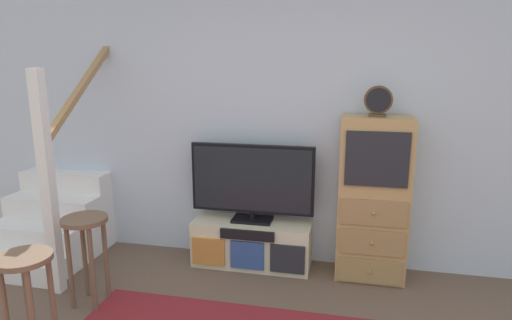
{
  "coord_description": "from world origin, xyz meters",
  "views": [
    {
      "loc": [
        0.52,
        -1.44,
        1.85
      ],
      "look_at": [
        -0.21,
        1.95,
        1.06
      ],
      "focal_mm": 30.54,
      "sensor_mm": 36.0,
      "label": 1
    }
  ],
  "objects_px": {
    "bar_stool_near": "(26,282)",
    "desk_clock": "(378,101)",
    "television": "(252,181)",
    "bar_stool_far": "(86,240)",
    "media_console": "(252,243)",
    "side_cabinet": "(373,200)"
  },
  "relations": [
    {
      "from": "television",
      "to": "desk_clock",
      "type": "bearing_deg",
      "value": -1.57
    },
    {
      "from": "television",
      "to": "bar_stool_far",
      "type": "xyz_separation_m",
      "value": [
        -1.08,
        -0.92,
        -0.28
      ]
    },
    {
      "from": "desk_clock",
      "to": "bar_stool_far",
      "type": "bearing_deg",
      "value": -157.18
    },
    {
      "from": "bar_stool_far",
      "to": "television",
      "type": "bearing_deg",
      "value": 40.47
    },
    {
      "from": "bar_stool_near",
      "to": "bar_stool_far",
      "type": "relative_size",
      "value": 0.98
    },
    {
      "from": "desk_clock",
      "to": "media_console",
      "type": "bearing_deg",
      "value": 179.74
    },
    {
      "from": "television",
      "to": "bar_stool_far",
      "type": "relative_size",
      "value": 1.58
    },
    {
      "from": "bar_stool_far",
      "to": "bar_stool_near",
      "type": "bearing_deg",
      "value": -90.31
    },
    {
      "from": "desk_clock",
      "to": "bar_stool_near",
      "type": "height_order",
      "value": "desk_clock"
    },
    {
      "from": "television",
      "to": "bar_stool_far",
      "type": "bearing_deg",
      "value": -139.53
    },
    {
      "from": "television",
      "to": "bar_stool_far",
      "type": "distance_m",
      "value": 1.45
    },
    {
      "from": "bar_stool_near",
      "to": "media_console",
      "type": "bearing_deg",
      "value": 54.66
    },
    {
      "from": "desk_clock",
      "to": "television",
      "type": "bearing_deg",
      "value": 178.43
    },
    {
      "from": "media_console",
      "to": "television",
      "type": "relative_size",
      "value": 0.96
    },
    {
      "from": "desk_clock",
      "to": "bar_stool_near",
      "type": "xyz_separation_m",
      "value": [
        -2.13,
        -1.53,
        -1.02
      ]
    },
    {
      "from": "bar_stool_near",
      "to": "desk_clock",
      "type": "bearing_deg",
      "value": 35.63
    },
    {
      "from": "media_console",
      "to": "bar_stool_far",
      "type": "height_order",
      "value": "bar_stool_far"
    },
    {
      "from": "bar_stool_far",
      "to": "desk_clock",
      "type": "bearing_deg",
      "value": 22.82
    },
    {
      "from": "media_console",
      "to": "bar_stool_near",
      "type": "bearing_deg",
      "value": -125.34
    },
    {
      "from": "media_console",
      "to": "bar_stool_far",
      "type": "distance_m",
      "value": 1.44
    },
    {
      "from": "side_cabinet",
      "to": "desk_clock",
      "type": "distance_m",
      "value": 0.83
    },
    {
      "from": "media_console",
      "to": "side_cabinet",
      "type": "bearing_deg",
      "value": 0.56
    }
  ]
}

